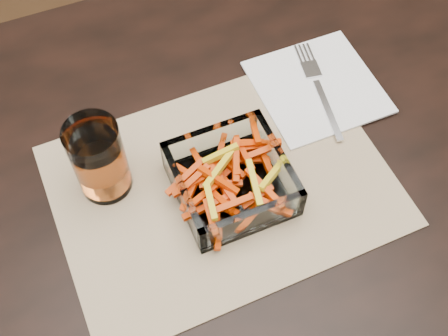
{
  "coord_description": "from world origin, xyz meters",
  "views": [
    {
      "loc": [
        -0.25,
        -0.33,
        1.42
      ],
      "look_at": [
        -0.1,
        0.03,
        0.78
      ],
      "focal_mm": 45.0,
      "sensor_mm": 36.0,
      "label": 1
    }
  ],
  "objects_px": {
    "glass_bowl": "(231,181)",
    "tumbler": "(100,161)",
    "dining_table": "(291,201)",
    "fork": "(318,86)"
  },
  "relations": [
    {
      "from": "glass_bowl",
      "to": "tumbler",
      "type": "bearing_deg",
      "value": 153.99
    },
    {
      "from": "dining_table",
      "to": "glass_bowl",
      "type": "xyz_separation_m",
      "value": [
        -0.1,
        0.01,
        0.11
      ]
    },
    {
      "from": "tumbler",
      "to": "fork",
      "type": "xyz_separation_m",
      "value": [
        0.34,
        0.04,
        -0.05
      ]
    },
    {
      "from": "dining_table",
      "to": "tumbler",
      "type": "bearing_deg",
      "value": 161.85
    },
    {
      "from": "glass_bowl",
      "to": "fork",
      "type": "xyz_separation_m",
      "value": [
        0.19,
        0.11,
        -0.02
      ]
    },
    {
      "from": "dining_table",
      "to": "glass_bowl",
      "type": "height_order",
      "value": "glass_bowl"
    },
    {
      "from": "glass_bowl",
      "to": "tumbler",
      "type": "xyz_separation_m",
      "value": [
        -0.15,
        0.07,
        0.03
      ]
    },
    {
      "from": "dining_table",
      "to": "glass_bowl",
      "type": "distance_m",
      "value": 0.15
    },
    {
      "from": "dining_table",
      "to": "fork",
      "type": "distance_m",
      "value": 0.18
    },
    {
      "from": "glass_bowl",
      "to": "fork",
      "type": "bearing_deg",
      "value": 30.35
    }
  ]
}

